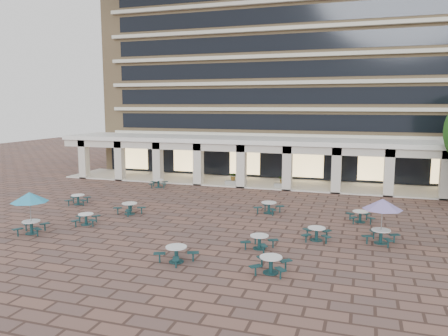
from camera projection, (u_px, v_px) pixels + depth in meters
The scene contains 17 objects.
ground at pixel (221, 224), 27.86m from camera, with size 120.00×120.00×0.00m, color brown.
apartment_building at pixel (290, 60), 50.04m from camera, with size 40.00×15.50×25.20m.
retail_arcade at pixel (270, 153), 41.36m from camera, with size 42.00×6.60×4.40m.
picnic_table_1 at pixel (86, 218), 27.59m from camera, with size 1.94×1.94×0.71m.
picnic_table_2 at pixel (271, 263), 19.64m from camera, with size 1.75×1.75×0.77m.
picnic_table_3 at pixel (259, 241), 22.96m from camera, with size 1.90×1.90×0.73m.
picnic_table_4 at pixel (30, 199), 25.43m from camera, with size 2.14×2.14×2.47m.
picnic_table_5 at pixel (176, 253), 21.01m from camera, with size 2.12×2.12×0.78m.
picnic_table_7 at pixel (317, 233), 24.38m from camera, with size 1.73×1.73×0.74m.
picnic_table_8 at pixel (78, 199), 33.22m from camera, with size 1.99×1.99×0.74m.
picnic_table_9 at pixel (130, 207), 30.26m from camera, with size 2.16×2.16×0.79m.
picnic_table_10 at pixel (269, 207), 30.51m from camera, with size 2.05×2.05×0.79m.
picnic_table_11 at pixel (382, 206), 23.63m from camera, with size 2.14×2.14×2.47m.
picnic_table_12 at pixel (158, 183), 40.06m from camera, with size 1.98×1.98×0.74m.
picnic_table_13 at pixel (360, 216), 28.18m from camera, with size 1.88×1.88×0.73m.
planter_left at pixel (233, 180), 40.85m from camera, with size 1.50×0.83×1.32m.
planter_right at pixel (282, 183), 39.44m from camera, with size 1.50×0.81×1.24m.
Camera 1 is at (8.52, -25.68, 7.52)m, focal length 35.00 mm.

